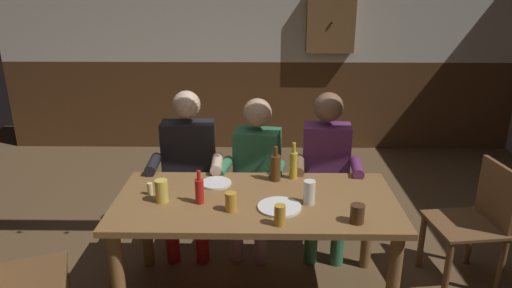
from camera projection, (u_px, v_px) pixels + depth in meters
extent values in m
cube|color=silver|center=(260.00, 2.00, 5.43)|extent=(6.31, 0.12, 1.39)
cube|color=brown|center=(260.00, 105.00, 5.84)|extent=(6.31, 0.12, 1.10)
cube|color=brown|center=(256.00, 202.00, 2.94)|extent=(1.79, 0.85, 0.04)
cylinder|color=brown|center=(118.00, 282.00, 2.75)|extent=(0.08, 0.08, 0.68)
cylinder|color=brown|center=(393.00, 284.00, 2.73)|extent=(0.08, 0.08, 0.68)
cylinder|color=brown|center=(146.00, 224.00, 3.40)|extent=(0.08, 0.08, 0.68)
cylinder|color=brown|center=(368.00, 226.00, 3.38)|extent=(0.08, 0.08, 0.68)
cube|color=black|center=(189.00, 156.00, 3.63)|extent=(0.41, 0.22, 0.55)
sphere|color=beige|center=(186.00, 105.00, 3.49)|extent=(0.21, 0.21, 0.21)
cylinder|color=#AD1919|center=(203.00, 193.00, 3.58)|extent=(0.14, 0.39, 0.13)
cylinder|color=#AD1919|center=(174.00, 193.00, 3.58)|extent=(0.14, 0.39, 0.13)
cylinder|color=#AD1919|center=(202.00, 236.00, 3.49)|extent=(0.10, 0.10, 0.42)
cylinder|color=#AD1919|center=(173.00, 237.00, 3.49)|extent=(0.10, 0.10, 0.42)
cylinder|color=beige|center=(217.00, 164.00, 3.39)|extent=(0.09, 0.28, 0.08)
cylinder|color=black|center=(153.00, 164.00, 3.38)|extent=(0.09, 0.28, 0.08)
cube|color=#33724C|center=(257.00, 160.00, 3.63)|extent=(0.38, 0.29, 0.49)
sphere|color=tan|center=(257.00, 113.00, 3.50)|extent=(0.22, 0.22, 0.22)
cylinder|color=#B78493|center=(266.00, 194.00, 3.56)|extent=(0.20, 0.40, 0.13)
cylinder|color=#B78493|center=(242.00, 192.00, 3.60)|extent=(0.20, 0.40, 0.13)
cylinder|color=#B78493|center=(261.00, 237.00, 3.48)|extent=(0.10, 0.10, 0.42)
cylinder|color=#B78493|center=(237.00, 235.00, 3.52)|extent=(0.10, 0.10, 0.42)
cylinder|color=#33724C|center=(277.00, 172.00, 3.35)|extent=(0.13, 0.29, 0.08)
cylinder|color=#33724C|center=(224.00, 167.00, 3.42)|extent=(0.13, 0.29, 0.08)
cube|color=#6B2D66|center=(326.00, 158.00, 3.61)|extent=(0.38, 0.25, 0.53)
sphere|color=brown|center=(329.00, 107.00, 3.48)|extent=(0.22, 0.22, 0.22)
cylinder|color=#33724C|center=(338.00, 195.00, 3.55)|extent=(0.16, 0.41, 0.13)
cylinder|color=#33724C|center=(312.00, 194.00, 3.57)|extent=(0.16, 0.41, 0.13)
cylinder|color=#33724C|center=(338.00, 239.00, 3.45)|extent=(0.10, 0.10, 0.42)
cylinder|color=#33724C|center=(311.00, 238.00, 3.47)|extent=(0.10, 0.10, 0.42)
cylinder|color=#6B2D66|center=(357.00, 168.00, 3.35)|extent=(0.10, 0.29, 0.08)
cylinder|color=brown|center=(299.00, 166.00, 3.39)|extent=(0.10, 0.29, 0.08)
cube|color=brown|center=(464.00, 224.00, 3.18)|extent=(0.49, 0.49, 0.02)
cube|color=brown|center=(497.00, 194.00, 3.13)|extent=(0.08, 0.40, 0.42)
cylinder|color=brown|center=(447.00, 271.00, 3.06)|extent=(0.04, 0.04, 0.44)
cylinder|color=brown|center=(422.00, 241.00, 3.42)|extent=(0.04, 0.04, 0.44)
cylinder|color=brown|center=(501.00, 267.00, 3.10)|extent=(0.04, 0.04, 0.44)
cylinder|color=brown|center=(470.00, 238.00, 3.46)|extent=(0.04, 0.04, 0.44)
cube|color=brown|center=(24.00, 280.00, 2.59)|extent=(0.57, 0.57, 0.02)
cylinder|color=brown|center=(67.00, 287.00, 2.90)|extent=(0.04, 0.04, 0.44)
cylinder|color=#F9E08C|center=(150.00, 189.00, 2.99)|extent=(0.04, 0.04, 0.08)
cylinder|color=white|center=(216.00, 183.00, 3.15)|extent=(0.21, 0.21, 0.01)
cylinder|color=white|center=(279.00, 207.00, 2.82)|extent=(0.27, 0.27, 0.01)
cylinder|color=#593314|center=(276.00, 168.00, 3.18)|extent=(0.07, 0.07, 0.18)
cylinder|color=#593314|center=(276.00, 151.00, 3.14)|extent=(0.03, 0.03, 0.07)
cylinder|color=gold|center=(294.00, 166.00, 3.21)|extent=(0.05, 0.05, 0.19)
cylinder|color=gold|center=(294.00, 148.00, 3.17)|extent=(0.03, 0.03, 0.07)
cylinder|color=red|center=(200.00, 191.00, 2.86)|extent=(0.06, 0.06, 0.16)
cylinder|color=red|center=(199.00, 175.00, 2.82)|extent=(0.02, 0.02, 0.06)
cylinder|color=#E5C64C|center=(162.00, 191.00, 2.88)|extent=(0.08, 0.08, 0.15)
cylinder|color=white|center=(309.00, 192.00, 2.85)|extent=(0.07, 0.07, 0.15)
cylinder|color=gold|center=(280.00, 215.00, 2.61)|extent=(0.06, 0.06, 0.12)
cylinder|color=gold|center=(231.00, 202.00, 2.77)|extent=(0.07, 0.07, 0.12)
cylinder|color=#4C2D19|center=(357.00, 214.00, 2.63)|extent=(0.08, 0.08, 0.11)
cube|color=brown|center=(331.00, 22.00, 5.37)|extent=(0.56, 0.12, 0.70)
sphere|color=black|center=(332.00, 23.00, 5.30)|extent=(0.03, 0.03, 0.03)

